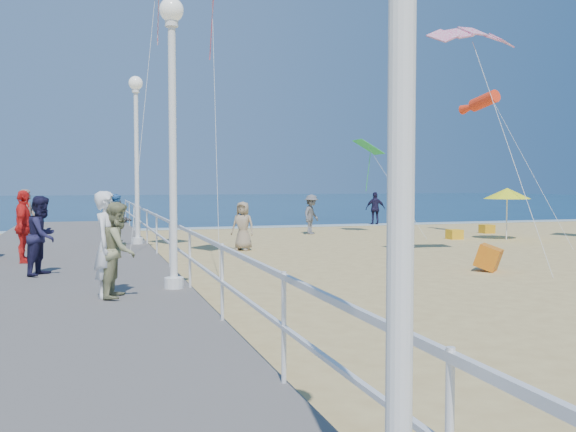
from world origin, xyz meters
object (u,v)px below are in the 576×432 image
object	(u,v)px
beach_walker_c	(243,226)
beach_umbrella	(507,193)
woman_holding_toddler	(108,244)
spectator_5	(116,223)
spectator_7	(42,236)
lamp_post_far	(136,142)
beach_chair_right	(487,229)
spectator_6	(27,220)
beach_walker_a	(311,214)
box_kite	(488,260)
beach_walker_b	(375,209)
beach_chair_left	(454,234)
toddler_held	(116,220)
spectator_1	(118,250)
spectator_3	(24,227)
lamp_post_mid	(172,112)

from	to	relation	value
beach_walker_c	beach_umbrella	world-z (taller)	beach_umbrella
woman_holding_toddler	spectator_5	world-z (taller)	woman_holding_toddler
spectator_7	lamp_post_far	bearing A→B (deg)	4.02
beach_chair_right	spectator_7	bearing A→B (deg)	-149.09
spectator_6	beach_walker_a	size ratio (longest dim) A/B	0.98
beach_walker_a	box_kite	size ratio (longest dim) A/B	3.02
beach_walker_b	beach_chair_left	bearing A→B (deg)	99.38
toddler_held	woman_holding_toddler	bearing A→B (deg)	158.82
lamp_post_far	spectator_1	size ratio (longest dim) A/B	3.25
woman_holding_toddler	beach_walker_c	distance (m)	11.47
beach_umbrella	beach_chair_left	xyz separation A→B (m)	(-1.95, 0.81, -1.71)
beach_umbrella	beach_chair_left	size ratio (longest dim) A/B	3.89
lamp_post_far	toddler_held	size ratio (longest dim) A/B	5.80
lamp_post_far	toddler_held	distance (m)	9.72
box_kite	beach_chair_right	xyz separation A→B (m)	(7.60, 11.07, -0.10)
spectator_3	beach_chair_left	xyz separation A→B (m)	(16.10, 6.55, -1.09)
spectator_6	box_kite	xyz separation A→B (m)	(11.83, -5.30, -0.99)
beach_walker_b	lamp_post_mid	bearing A→B (deg)	68.97
woman_holding_toddler	lamp_post_mid	bearing A→B (deg)	-38.75
woman_holding_toddler	spectator_6	xyz separation A→B (m)	(-1.99, 8.57, -0.02)
beach_walker_c	beach_umbrella	distance (m)	11.49
spectator_3	spectator_5	size ratio (longest dim) A/B	1.22
beach_walker_b	spectator_5	bearing A→B (deg)	53.18
spectator_6	spectator_7	world-z (taller)	spectator_6
spectator_3	beach_chair_left	distance (m)	17.42
lamp_post_mid	beach_walker_b	world-z (taller)	lamp_post_mid
lamp_post_mid	toddler_held	distance (m)	2.26
toddler_held	beach_umbrella	distance (m)	19.54
toddler_held	beach_walker_a	xyz separation A→B (m)	(9.30, 16.13, -0.80)
beach_umbrella	woman_holding_toddler	bearing A→B (deg)	-145.31
toddler_held	beach_chair_left	world-z (taller)	toddler_held
beach_walker_c	beach_umbrella	xyz separation A→B (m)	(11.41, 0.85, 1.06)
lamp_post_mid	spectator_7	world-z (taller)	lamp_post_mid
woman_holding_toddler	beach_walker_a	bearing A→B (deg)	-6.30
spectator_7	beach_umbrella	bearing A→B (deg)	-40.52
box_kite	spectator_7	bearing A→B (deg)	137.10
woman_holding_toddler	spectator_1	world-z (taller)	woman_holding_toddler
woman_holding_toddler	beach_chair_right	distance (m)	22.61
spectator_3	beach_chair_right	xyz separation A→B (m)	(19.26, 8.85, -1.09)
beach_walker_c	beach_chair_right	world-z (taller)	beach_walker_c
beach_walker_a	beach_chair_right	world-z (taller)	beach_walker_a
beach_walker_a	woman_holding_toddler	bearing A→B (deg)	-166.01
lamp_post_mid	spectator_1	size ratio (longest dim) A/B	3.25
spectator_1	beach_umbrella	bearing A→B (deg)	-39.52
spectator_1	spectator_6	world-z (taller)	spectator_6
toddler_held	spectator_7	size ratio (longest dim) A/B	0.55
spectator_5	beach_chair_left	xyz separation A→B (m)	(13.78, 3.29, -0.93)
beach_walker_a	beach_chair_left	xyz separation A→B (m)	(4.84, -4.23, -0.71)
spectator_6	beach_chair_right	bearing A→B (deg)	-56.03
beach_walker_c	beach_chair_left	size ratio (longest dim) A/B	3.09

